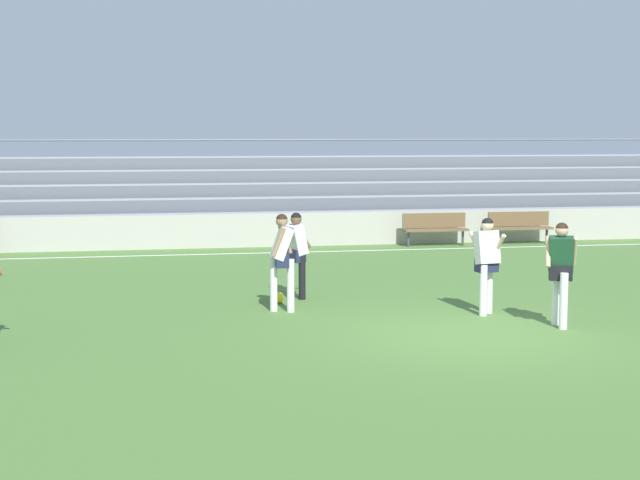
% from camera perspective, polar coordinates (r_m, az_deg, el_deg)
% --- Properties ---
extents(ground_plane, '(160.00, 160.00, 0.00)m').
position_cam_1_polar(ground_plane, '(14.65, 9.08, -5.75)').
color(ground_plane, '#517A38').
extents(field_line_sideline, '(44.00, 0.12, 0.01)m').
position_cam_1_polar(field_line_sideline, '(24.61, 0.92, -0.69)').
color(field_line_sideline, white).
rests_on(field_line_sideline, ground).
extents(sideline_wall, '(48.00, 0.16, 0.91)m').
position_cam_1_polar(sideline_wall, '(25.86, 0.34, 0.67)').
color(sideline_wall, '#BCB7AD').
rests_on(sideline_wall, ground).
extents(bleacher_stand, '(26.07, 4.04, 2.91)m').
position_cam_1_polar(bleacher_stand, '(28.81, 3.13, 2.88)').
color(bleacher_stand, '#9EA3AD').
rests_on(bleacher_stand, ground).
extents(bench_far_left, '(1.80, 0.40, 0.90)m').
position_cam_1_polar(bench_far_left, '(25.94, 7.04, 0.84)').
color(bench_far_left, brown).
rests_on(bench_far_left, ground).
extents(bench_far_right, '(1.80, 0.40, 0.90)m').
position_cam_1_polar(bench_far_right, '(26.79, 12.10, 0.93)').
color(bench_far_right, brown).
rests_on(bench_far_right, ground).
extents(player_white_deep_cover, '(0.66, 0.48, 1.63)m').
position_cam_1_polar(player_white_deep_cover, '(17.48, -1.46, -0.48)').
color(player_white_deep_cover, black).
rests_on(player_white_deep_cover, ground).
extents(player_white_dropping_back, '(0.43, 0.46, 1.71)m').
position_cam_1_polar(player_white_dropping_back, '(16.19, -2.34, -0.82)').
color(player_white_dropping_back, white).
rests_on(player_white_dropping_back, ground).
extents(player_white_wide_right, '(0.47, 0.62, 1.67)m').
position_cam_1_polar(player_white_wide_right, '(16.18, 10.15, -1.04)').
color(player_white_wide_right, white).
rests_on(player_white_wide_right, ground).
extents(player_dark_wide_left, '(0.60, 0.47, 1.69)m').
position_cam_1_polar(player_dark_wide_left, '(15.39, 14.49, -1.48)').
color(player_dark_wide_left, white).
rests_on(player_dark_wide_left, ground).
extents(soccer_ball, '(0.22, 0.22, 0.22)m').
position_cam_1_polar(soccer_ball, '(17.09, -2.59, -3.54)').
color(soccer_ball, yellow).
rests_on(soccer_ball, ground).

